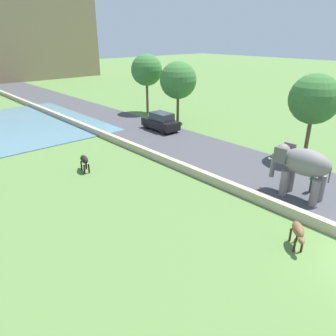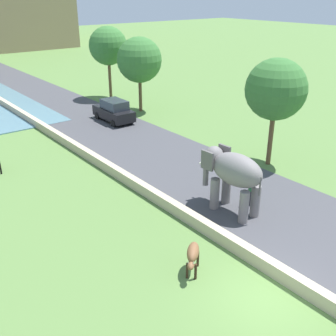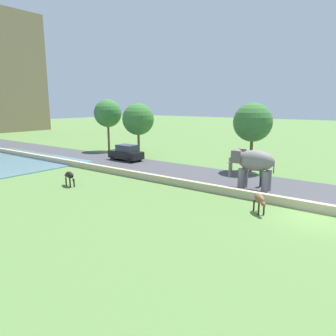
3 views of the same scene
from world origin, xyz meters
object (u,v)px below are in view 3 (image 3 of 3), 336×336
at_px(car_black, 126,153).
at_px(elephant, 252,163).
at_px(person_beside_elephant, 261,176).
at_px(cow_black, 69,176).
at_px(cow_brown, 260,199).

bearing_deg(car_black, elephant, -101.35).
bearing_deg(person_beside_elephant, elephant, 165.44).
bearing_deg(cow_black, car_black, 21.56).
distance_m(person_beside_elephant, cow_black, 14.61).
bearing_deg(elephant, cow_brown, -152.51).
distance_m(elephant, person_beside_elephant, 1.67).
height_order(car_black, cow_black, car_black).
xyz_separation_m(person_beside_elephant, cow_brown, (-5.64, -2.03, -0.04)).
relative_size(person_beside_elephant, cow_brown, 1.29).
bearing_deg(cow_brown, person_beside_elephant, 19.82).
relative_size(elephant, person_beside_elephant, 2.15).
bearing_deg(cow_black, elephant, -57.90).
xyz_separation_m(elephant, cow_black, (-7.29, 11.62, -1.20)).
distance_m(elephant, cow_brown, 5.20).
bearing_deg(cow_brown, car_black, 67.08).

